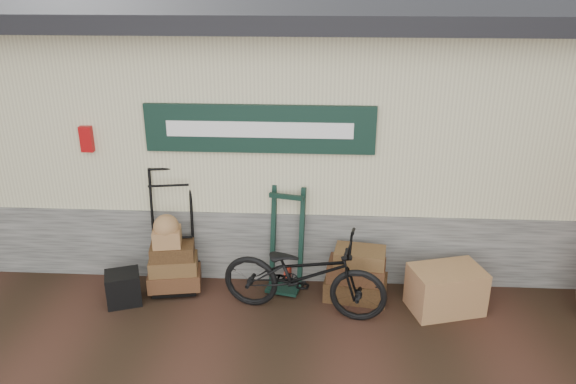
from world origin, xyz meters
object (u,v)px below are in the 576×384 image
(porter_trolley, at_px, (172,229))
(wicker_hamper, at_px, (446,289))
(bicycle, at_px, (304,270))
(black_trunk, at_px, (123,288))
(green_barrow, at_px, (286,240))
(suitcase_stack, at_px, (356,273))

(porter_trolley, bearing_deg, wicker_hamper, -16.33)
(porter_trolley, bearing_deg, bicycle, -27.70)
(wicker_hamper, xyz_separation_m, black_trunk, (-3.69, -0.08, -0.07))
(porter_trolley, relative_size, green_barrow, 1.18)
(green_barrow, height_order, suitcase_stack, green_barrow)
(porter_trolley, distance_m, suitcase_stack, 2.24)
(suitcase_stack, xyz_separation_m, wicker_hamper, (1.00, -0.21, -0.06))
(porter_trolley, xyz_separation_m, suitcase_stack, (2.19, -0.16, -0.42))
(suitcase_stack, distance_m, wicker_hamper, 1.02)
(suitcase_stack, bearing_deg, green_barrow, 167.53)
(green_barrow, distance_m, black_trunk, 1.97)
(porter_trolley, xyz_separation_m, green_barrow, (1.36, 0.02, -0.11))
(green_barrow, height_order, bicycle, green_barrow)
(green_barrow, relative_size, suitcase_stack, 1.76)
(suitcase_stack, relative_size, wicker_hamper, 0.91)
(bicycle, bearing_deg, porter_trolley, 82.35)
(green_barrow, relative_size, wicker_hamper, 1.61)
(suitcase_stack, relative_size, black_trunk, 1.88)
(green_barrow, distance_m, suitcase_stack, 0.91)
(green_barrow, xyz_separation_m, bicycle, (0.23, -0.54, -0.09))
(green_barrow, distance_m, wicker_hamper, 1.91)
(suitcase_stack, distance_m, black_trunk, 2.71)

